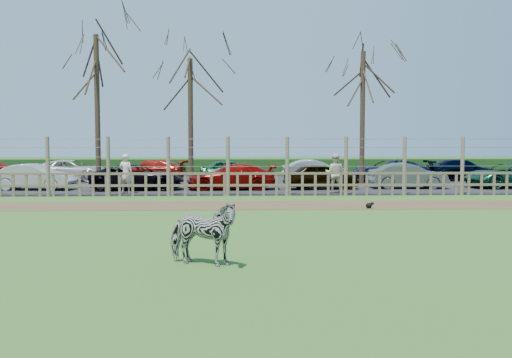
{
  "coord_description": "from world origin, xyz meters",
  "views": [
    {
      "loc": [
        0.39,
        -15.97,
        2.39
      ],
      "look_at": [
        1.0,
        2.5,
        1.1
      ],
      "focal_mm": 40.0,
      "sensor_mm": 36.0,
      "label": 1
    }
  ],
  "objects_px": {
    "tree_left": "(97,73)",
    "car_11": "(315,170)",
    "car_12": "(389,170)",
    "car_6": "(509,175)",
    "visitor_b": "(335,173)",
    "car_3": "(232,177)",
    "car_8": "(71,171)",
    "car_13": "(462,170)",
    "car_4": "(321,176)",
    "car_9": "(150,170)",
    "car_10": "(231,170)",
    "car_5": "(408,176)",
    "visitor_a": "(126,174)",
    "tree_right": "(363,85)",
    "car_2": "(137,177)",
    "crow": "(369,205)",
    "tree_mid": "(190,91)",
    "car_1": "(35,177)",
    "zebra": "(202,233)"
  },
  "relations": [
    {
      "from": "tree_mid",
      "to": "visitor_b",
      "type": "height_order",
      "value": "tree_mid"
    },
    {
      "from": "tree_mid",
      "to": "car_10",
      "type": "distance_m",
      "value": 5.46
    },
    {
      "from": "car_10",
      "to": "car_5",
      "type": "bearing_deg",
      "value": -121.04
    },
    {
      "from": "car_12",
      "to": "car_6",
      "type": "bearing_deg",
      "value": 38.38
    },
    {
      "from": "zebra",
      "to": "car_8",
      "type": "bearing_deg",
      "value": 41.12
    },
    {
      "from": "visitor_b",
      "to": "car_1",
      "type": "relative_size",
      "value": 0.47
    },
    {
      "from": "tree_mid",
      "to": "tree_right",
      "type": "height_order",
      "value": "tree_right"
    },
    {
      "from": "car_4",
      "to": "car_1",
      "type": "bearing_deg",
      "value": 82.76
    },
    {
      "from": "car_11",
      "to": "car_1",
      "type": "bearing_deg",
      "value": 106.65
    },
    {
      "from": "crow",
      "to": "car_4",
      "type": "distance_m",
      "value": 7.41
    },
    {
      "from": "visitor_b",
      "to": "car_2",
      "type": "bearing_deg",
      "value": 5.18
    },
    {
      "from": "visitor_a",
      "to": "car_11",
      "type": "distance_m",
      "value": 11.55
    },
    {
      "from": "zebra",
      "to": "visitor_a",
      "type": "distance_m",
      "value": 14.77
    },
    {
      "from": "visitor_b",
      "to": "car_9",
      "type": "height_order",
      "value": "visitor_b"
    },
    {
      "from": "car_4",
      "to": "car_6",
      "type": "xyz_separation_m",
      "value": [
        9.24,
        0.46,
        0.0
      ]
    },
    {
      "from": "car_3",
      "to": "car_12",
      "type": "distance_m",
      "value": 10.22
    },
    {
      "from": "zebra",
      "to": "car_12",
      "type": "relative_size",
      "value": 0.34
    },
    {
      "from": "tree_left",
      "to": "car_4",
      "type": "relative_size",
      "value": 2.24
    },
    {
      "from": "car_3",
      "to": "car_8",
      "type": "bearing_deg",
      "value": -122.43
    },
    {
      "from": "car_6",
      "to": "car_11",
      "type": "relative_size",
      "value": 1.19
    },
    {
      "from": "crow",
      "to": "car_8",
      "type": "xyz_separation_m",
      "value": [
        -13.85,
        12.77,
        0.53
      ]
    },
    {
      "from": "tree_left",
      "to": "car_11",
      "type": "bearing_deg",
      "value": 16.66
    },
    {
      "from": "car_3",
      "to": "car_13",
      "type": "xyz_separation_m",
      "value": [
        13.1,
        5.35,
        0.0
      ]
    },
    {
      "from": "zebra",
      "to": "car_3",
      "type": "xyz_separation_m",
      "value": [
        0.4,
        15.96,
        0.02
      ]
    },
    {
      "from": "car_4",
      "to": "car_9",
      "type": "height_order",
      "value": "same"
    },
    {
      "from": "car_12",
      "to": "car_9",
      "type": "bearing_deg",
      "value": -98.54
    },
    {
      "from": "car_2",
      "to": "zebra",
      "type": "bearing_deg",
      "value": -169.29
    },
    {
      "from": "tree_left",
      "to": "zebra",
      "type": "height_order",
      "value": "tree_left"
    },
    {
      "from": "car_5",
      "to": "car_6",
      "type": "relative_size",
      "value": 0.84
    },
    {
      "from": "car_13",
      "to": "car_8",
      "type": "bearing_deg",
      "value": 88.68
    },
    {
      "from": "tree_mid",
      "to": "car_1",
      "type": "xyz_separation_m",
      "value": [
        -7.05,
        -2.7,
        -4.23
      ]
    },
    {
      "from": "car_1",
      "to": "car_9",
      "type": "bearing_deg",
      "value": -34.19
    },
    {
      "from": "zebra",
      "to": "car_9",
      "type": "distance_m",
      "value": 21.88
    },
    {
      "from": "car_1",
      "to": "car_13",
      "type": "distance_m",
      "value": 22.89
    },
    {
      "from": "tree_right",
      "to": "zebra",
      "type": "xyz_separation_m",
      "value": [
        -7.27,
        -19.28,
        -4.62
      ]
    },
    {
      "from": "visitor_b",
      "to": "crow",
      "type": "distance_m",
      "value": 5.49
    },
    {
      "from": "crow",
      "to": "car_3",
      "type": "height_order",
      "value": "car_3"
    },
    {
      "from": "crow",
      "to": "car_9",
      "type": "height_order",
      "value": "car_9"
    },
    {
      "from": "visitor_b",
      "to": "car_3",
      "type": "bearing_deg",
      "value": -5.25
    },
    {
      "from": "visitor_b",
      "to": "car_4",
      "type": "height_order",
      "value": "visitor_b"
    },
    {
      "from": "car_3",
      "to": "car_8",
      "type": "xyz_separation_m",
      "value": [
        -9.04,
        5.51,
        0.0
      ]
    },
    {
      "from": "visitor_b",
      "to": "car_5",
      "type": "bearing_deg",
      "value": -134.14
    },
    {
      "from": "visitor_a",
      "to": "tree_right",
      "type": "bearing_deg",
      "value": -138.27
    },
    {
      "from": "car_2",
      "to": "car_8",
      "type": "distance_m",
      "value": 7.2
    },
    {
      "from": "car_10",
      "to": "car_4",
      "type": "bearing_deg",
      "value": -141.2
    },
    {
      "from": "car_4",
      "to": "car_5",
      "type": "xyz_separation_m",
      "value": [
        4.22,
        0.25,
        0.0
      ]
    },
    {
      "from": "car_8",
      "to": "car_12",
      "type": "relative_size",
      "value": 1.0
    },
    {
      "from": "car_2",
      "to": "car_6",
      "type": "height_order",
      "value": "same"
    },
    {
      "from": "visitor_b",
      "to": "car_6",
      "type": "height_order",
      "value": "visitor_b"
    },
    {
      "from": "tree_right",
      "to": "car_1",
      "type": "height_order",
      "value": "tree_right"
    }
  ]
}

